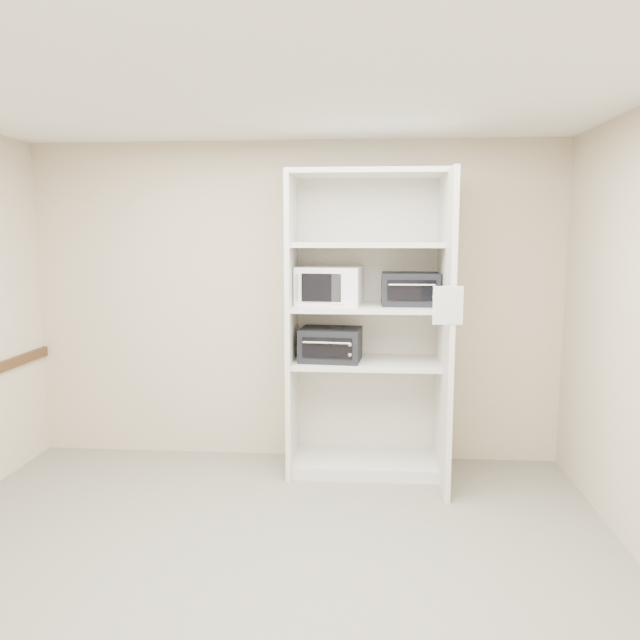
# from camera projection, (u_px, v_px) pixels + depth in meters

# --- Properties ---
(floor) EXTENTS (4.50, 4.00, 0.01)m
(floor) POSITION_uv_depth(u_px,v_px,m) (253.00, 578.00, 3.53)
(floor) COLOR gray
(floor) RESTS_ON ground
(ceiling) EXTENTS (4.50, 4.00, 0.01)m
(ceiling) POSITION_uv_depth(u_px,v_px,m) (246.00, 82.00, 3.16)
(ceiling) COLOR white
(wall_back) EXTENTS (4.50, 0.02, 2.70)m
(wall_back) POSITION_uv_depth(u_px,v_px,m) (294.00, 303.00, 5.32)
(wall_back) COLOR beige
(wall_back) RESTS_ON ground
(wall_front) EXTENTS (4.50, 0.02, 2.70)m
(wall_front) POSITION_uv_depth(u_px,v_px,m) (78.00, 505.00, 1.37)
(wall_front) COLOR beige
(wall_front) RESTS_ON ground
(shelving_unit) EXTENTS (1.24, 0.92, 2.42)m
(shelving_unit) POSITION_uv_depth(u_px,v_px,m) (372.00, 335.00, 5.01)
(shelving_unit) COLOR silver
(shelving_unit) RESTS_ON floor
(microwave) EXTENTS (0.54, 0.44, 0.30)m
(microwave) POSITION_uv_depth(u_px,v_px,m) (330.00, 286.00, 5.00)
(microwave) COLOR white
(microwave) RESTS_ON shelving_unit
(toaster_oven_upper) EXTENTS (0.45, 0.34, 0.26)m
(toaster_oven_upper) POSITION_uv_depth(u_px,v_px,m) (410.00, 289.00, 4.95)
(toaster_oven_upper) COLOR black
(toaster_oven_upper) RESTS_ON shelving_unit
(toaster_oven_lower) EXTENTS (0.51, 0.40, 0.26)m
(toaster_oven_lower) POSITION_uv_depth(u_px,v_px,m) (331.00, 344.00, 5.01)
(toaster_oven_lower) COLOR black
(toaster_oven_lower) RESTS_ON shelving_unit
(paper_sign) EXTENTS (0.21, 0.03, 0.26)m
(paper_sign) POSITION_uv_depth(u_px,v_px,m) (448.00, 305.00, 4.30)
(paper_sign) COLOR white
(paper_sign) RESTS_ON shelving_unit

